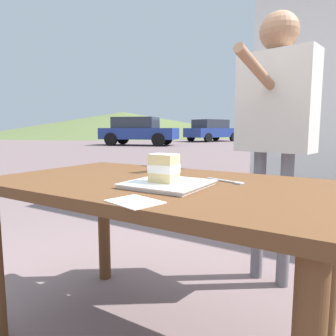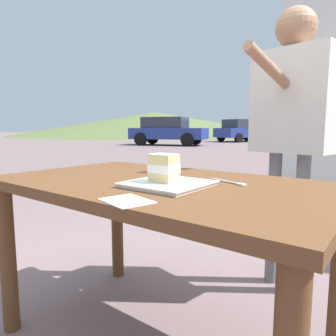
{
  "view_description": "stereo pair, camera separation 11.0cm",
  "coord_description": "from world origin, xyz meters",
  "views": [
    {
      "loc": [
        0.67,
        -1.01,
        0.92
      ],
      "look_at": [
        0.1,
        -0.08,
        0.78
      ],
      "focal_mm": 33.03,
      "sensor_mm": 36.0,
      "label": 1
    },
    {
      "loc": [
        0.76,
        -0.95,
        0.92
      ],
      "look_at": [
        0.1,
        -0.08,
        0.78
      ],
      "focal_mm": 33.03,
      "sensor_mm": 36.0,
      "label": 2
    }
  ],
  "objects": [
    {
      "name": "parked_car_far",
      "position": [
        -8.22,
        19.46,
        0.79
      ],
      "size": [
        3.16,
        4.29,
        1.53
      ],
      "color": "navy",
      "rests_on": "ground"
    },
    {
      "name": "dessert_fork",
      "position": [
        0.25,
        0.11,
        0.72
      ],
      "size": [
        0.17,
        0.07,
        0.01
      ],
      "color": "silver",
      "rests_on": "patio_table"
    },
    {
      "name": "distant_hill",
      "position": [
        -26.38,
        31.58,
        1.55
      ],
      "size": [
        36.62,
        36.62,
        3.1
      ],
      "color": "#60703D",
      "rests_on": "ground"
    },
    {
      "name": "dessert_plate",
      "position": [
        0.1,
        -0.08,
        0.72
      ],
      "size": [
        0.27,
        0.27,
        0.02
      ],
      "color": "white",
      "rests_on": "patio_table"
    },
    {
      "name": "diner_person",
      "position": [
        0.26,
        0.82,
        1.04
      ],
      "size": [
        0.45,
        0.58,
        1.55
      ],
      "color": "slate",
      "rests_on": "ground"
    },
    {
      "name": "parked_car_near",
      "position": [
        -9.59,
        12.62,
        0.8
      ],
      "size": [
        4.43,
        2.9,
        1.52
      ],
      "color": "navy",
      "rests_on": "ground"
    },
    {
      "name": "patio_table",
      "position": [
        0.0,
        0.0,
        0.61
      ],
      "size": [
        1.34,
        0.79,
        0.71
      ],
      "color": "brown",
      "rests_on": "ground"
    },
    {
      "name": "cake_slice",
      "position": [
        0.09,
        -0.09,
        0.78
      ],
      "size": [
        0.1,
        0.08,
        0.1
      ],
      "color": "#E0C17A",
      "rests_on": "dessert_plate"
    },
    {
      "name": "paper_napkin",
      "position": [
        0.15,
        -0.33,
        0.71
      ],
      "size": [
        0.17,
        0.15,
        0.0
      ],
      "color": "silver",
      "rests_on": "patio_table"
    }
  ]
}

